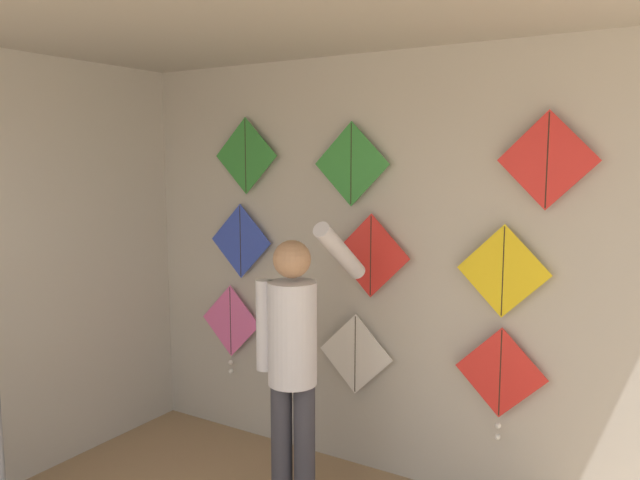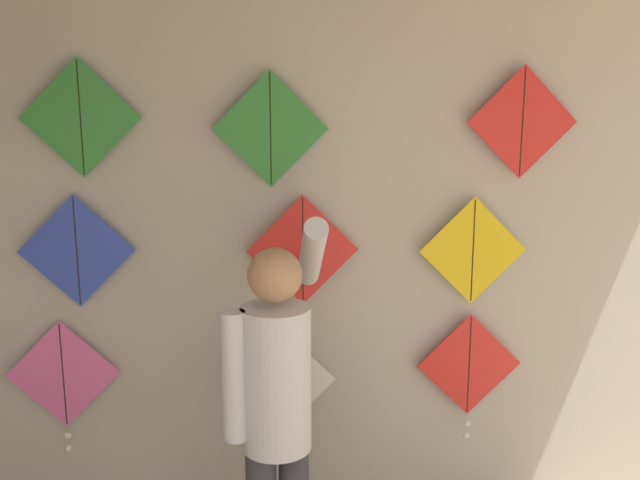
{
  "view_description": "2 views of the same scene",
  "coord_description": "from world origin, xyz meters",
  "px_view_note": "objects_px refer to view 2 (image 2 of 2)",
  "views": [
    {
      "loc": [
        1.89,
        -0.01,
        2.13
      ],
      "look_at": [
        -0.18,
        3.35,
        1.61
      ],
      "focal_mm": 35.0,
      "sensor_mm": 36.0,
      "label": 1
    },
    {
      "loc": [
        -0.18,
        0.17,
        2.28
      ],
      "look_at": [
        0.13,
        3.35,
        1.6
      ],
      "focal_mm": 40.0,
      "sensor_mm": 36.0,
      "label": 2
    }
  ],
  "objects_px": {
    "kite_1": "(282,381)",
    "kite_5": "(473,251)",
    "shopkeeper": "(276,404)",
    "kite_8": "(522,122)",
    "kite_7": "(270,129)",
    "kite_3": "(77,251)",
    "kite_2": "(469,369)",
    "kite_6": "(81,118)",
    "kite_0": "(64,379)",
    "kite_4": "(303,250)"
  },
  "relations": [
    {
      "from": "shopkeeper",
      "to": "kite_2",
      "type": "distance_m",
      "value": 1.24
    },
    {
      "from": "kite_7",
      "to": "kite_0",
      "type": "bearing_deg",
      "value": -179.96
    },
    {
      "from": "kite_0",
      "to": "kite_6",
      "type": "relative_size",
      "value": 1.25
    },
    {
      "from": "shopkeeper",
      "to": "kite_1",
      "type": "relative_size",
      "value": 3.2
    },
    {
      "from": "kite_0",
      "to": "kite_6",
      "type": "bearing_deg",
      "value": 0.23
    },
    {
      "from": "kite_5",
      "to": "kite_8",
      "type": "distance_m",
      "value": 0.68
    },
    {
      "from": "shopkeeper",
      "to": "kite_5",
      "type": "distance_m",
      "value": 1.31
    },
    {
      "from": "kite_6",
      "to": "kite_7",
      "type": "relative_size",
      "value": 1.0
    },
    {
      "from": "kite_2",
      "to": "kite_5",
      "type": "relative_size",
      "value": 1.25
    },
    {
      "from": "kite_0",
      "to": "kite_7",
      "type": "xyz_separation_m",
      "value": [
        1.04,
        0.0,
        1.22
      ]
    },
    {
      "from": "shopkeeper",
      "to": "kite_1",
      "type": "xyz_separation_m",
      "value": [
        0.05,
        0.67,
        -0.19
      ]
    },
    {
      "from": "kite_0",
      "to": "kite_3",
      "type": "relative_size",
      "value": 1.25
    },
    {
      "from": "kite_2",
      "to": "kite_1",
      "type": "bearing_deg",
      "value": 179.96
    },
    {
      "from": "kite_3",
      "to": "kite_8",
      "type": "relative_size",
      "value": 1.0
    },
    {
      "from": "kite_7",
      "to": "kite_5",
      "type": "bearing_deg",
      "value": 0.0
    },
    {
      "from": "kite_8",
      "to": "kite_7",
      "type": "bearing_deg",
      "value": 180.0
    },
    {
      "from": "kite_6",
      "to": "kite_8",
      "type": "bearing_deg",
      "value": 0.0
    },
    {
      "from": "shopkeeper",
      "to": "kite_6",
      "type": "xyz_separation_m",
      "value": [
        -0.86,
        0.67,
        1.15
      ]
    },
    {
      "from": "shopkeeper",
      "to": "kite_8",
      "type": "distance_m",
      "value": 1.8
    },
    {
      "from": "kite_8",
      "to": "shopkeeper",
      "type": "bearing_deg",
      "value": -151.58
    },
    {
      "from": "shopkeeper",
      "to": "kite_5",
      "type": "relative_size",
      "value": 3.2
    },
    {
      "from": "kite_1",
      "to": "kite_6",
      "type": "xyz_separation_m",
      "value": [
        -0.91,
        0.0,
        1.33
      ]
    },
    {
      "from": "kite_3",
      "to": "kite_7",
      "type": "distance_m",
      "value": 1.1
    },
    {
      "from": "kite_5",
      "to": "kite_7",
      "type": "height_order",
      "value": "kite_7"
    },
    {
      "from": "kite_3",
      "to": "kite_2",
      "type": "bearing_deg",
      "value": -0.02
    },
    {
      "from": "kite_1",
      "to": "kite_8",
      "type": "height_order",
      "value": "kite_8"
    },
    {
      "from": "kite_2",
      "to": "kite_3",
      "type": "relative_size",
      "value": 1.25
    },
    {
      "from": "kite_0",
      "to": "kite_2",
      "type": "distance_m",
      "value": 2.06
    },
    {
      "from": "kite_2",
      "to": "kite_4",
      "type": "xyz_separation_m",
      "value": [
        -0.87,
        0.0,
        0.66
      ]
    },
    {
      "from": "kite_0",
      "to": "kite_5",
      "type": "xyz_separation_m",
      "value": [
        2.06,
        0.0,
        0.61
      ]
    },
    {
      "from": "kite_3",
      "to": "kite_0",
      "type": "bearing_deg",
      "value": -179.64
    },
    {
      "from": "kite_6",
      "to": "shopkeeper",
      "type": "bearing_deg",
      "value": -37.83
    },
    {
      "from": "kite_5",
      "to": "kite_6",
      "type": "bearing_deg",
      "value": 180.0
    },
    {
      "from": "kite_4",
      "to": "kite_3",
      "type": "bearing_deg",
      "value": 180.0
    },
    {
      "from": "kite_1",
      "to": "kite_5",
      "type": "xyz_separation_m",
      "value": [
        0.97,
        0.0,
        0.66
      ]
    },
    {
      "from": "kite_7",
      "to": "kite_8",
      "type": "relative_size",
      "value": 1.0
    },
    {
      "from": "kite_1",
      "to": "kite_5",
      "type": "height_order",
      "value": "kite_5"
    },
    {
      "from": "kite_7",
      "to": "kite_8",
      "type": "xyz_separation_m",
      "value": [
        1.23,
        0.0,
        0.03
      ]
    },
    {
      "from": "kite_6",
      "to": "kite_8",
      "type": "xyz_separation_m",
      "value": [
        2.1,
        0.0,
        -0.03
      ]
    },
    {
      "from": "kite_1",
      "to": "kite_5",
      "type": "distance_m",
      "value": 1.18
    },
    {
      "from": "kite_0",
      "to": "kite_3",
      "type": "xyz_separation_m",
      "value": [
        0.11,
        0.0,
        0.65
      ]
    },
    {
      "from": "kite_7",
      "to": "kite_8",
      "type": "bearing_deg",
      "value": 0.0
    },
    {
      "from": "kite_2",
      "to": "kite_8",
      "type": "height_order",
      "value": "kite_8"
    },
    {
      "from": "kite_4",
      "to": "kite_6",
      "type": "bearing_deg",
      "value": 180.0
    },
    {
      "from": "kite_5",
      "to": "kite_8",
      "type": "height_order",
      "value": "kite_8"
    },
    {
      "from": "shopkeeper",
      "to": "kite_1",
      "type": "height_order",
      "value": "shopkeeper"
    },
    {
      "from": "kite_1",
      "to": "kite_3",
      "type": "height_order",
      "value": "kite_3"
    },
    {
      "from": "kite_1",
      "to": "kite_8",
      "type": "xyz_separation_m",
      "value": [
        1.19,
        0.0,
        1.3
      ]
    },
    {
      "from": "kite_3",
      "to": "kite_7",
      "type": "relative_size",
      "value": 1.0
    },
    {
      "from": "kite_0",
      "to": "kite_4",
      "type": "relative_size",
      "value": 1.25
    }
  ]
}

